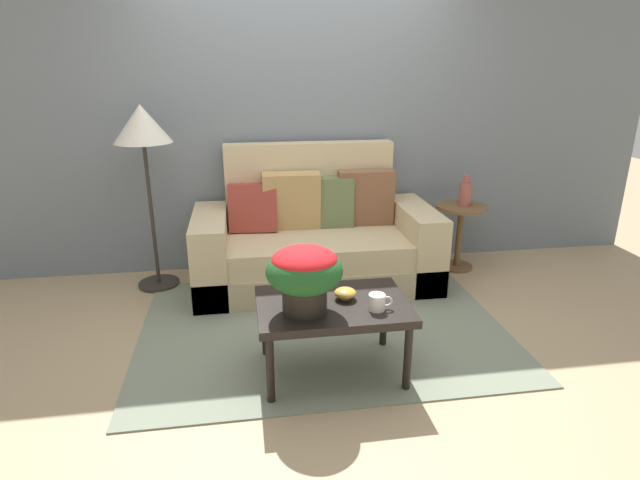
% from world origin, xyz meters
% --- Properties ---
extents(ground_plane, '(14.00, 14.00, 0.00)m').
position_xyz_m(ground_plane, '(0.00, 0.00, 0.00)').
color(ground_plane, tan).
extents(wall_back, '(6.40, 0.12, 2.69)m').
position_xyz_m(wall_back, '(0.00, 1.32, 1.35)').
color(wall_back, slate).
rests_on(wall_back, ground).
extents(area_rug, '(2.48, 1.82, 0.01)m').
position_xyz_m(area_rug, '(0.00, 0.01, 0.01)').
color(area_rug, gray).
rests_on(area_rug, ground).
extents(couch, '(1.94, 0.91, 1.12)m').
position_xyz_m(couch, '(0.06, 0.84, 0.34)').
color(couch, tan).
rests_on(couch, ground).
extents(coffee_table, '(0.87, 0.59, 0.46)m').
position_xyz_m(coffee_table, '(-0.03, -0.53, 0.41)').
color(coffee_table, black).
rests_on(coffee_table, ground).
extents(side_table, '(0.43, 0.43, 0.58)m').
position_xyz_m(side_table, '(1.37, 0.92, 0.40)').
color(side_table, brown).
rests_on(side_table, ground).
extents(floor_lamp, '(0.43, 0.43, 1.46)m').
position_xyz_m(floor_lamp, '(-1.22, 0.93, 1.23)').
color(floor_lamp, '#2D2823').
rests_on(floor_lamp, ground).
extents(potted_plant, '(0.42, 0.42, 0.37)m').
position_xyz_m(potted_plant, '(-0.20, -0.61, 0.69)').
color(potted_plant, black).
rests_on(potted_plant, coffee_table).
extents(coffee_mug, '(0.14, 0.09, 0.09)m').
position_xyz_m(coffee_mug, '(0.20, -0.66, 0.50)').
color(coffee_mug, white).
rests_on(coffee_mug, coffee_table).
extents(snack_bowl, '(0.13, 0.13, 0.07)m').
position_xyz_m(snack_bowl, '(0.05, -0.50, 0.49)').
color(snack_bowl, gold).
rests_on(snack_bowl, coffee_table).
extents(table_vase, '(0.11, 0.11, 0.27)m').
position_xyz_m(table_vase, '(1.38, 0.91, 0.69)').
color(table_vase, '#934C42').
rests_on(table_vase, side_table).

